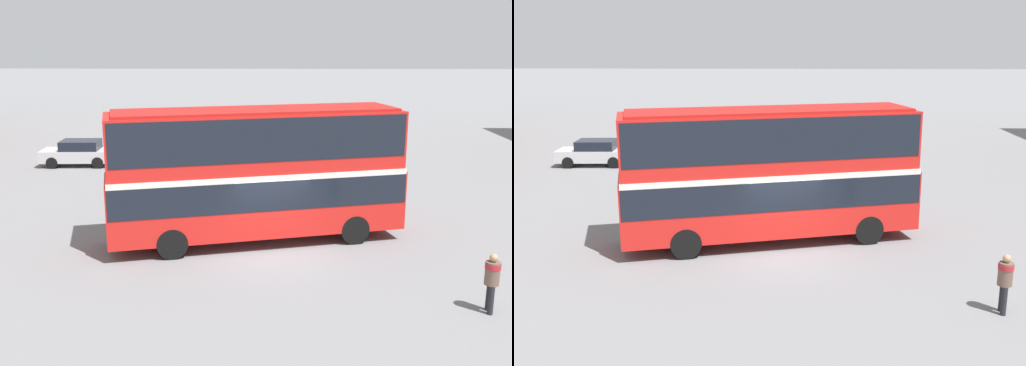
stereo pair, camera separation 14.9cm
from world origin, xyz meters
TOP-DOWN VIEW (x-y plane):
  - ground_plane at (0.00, 0.00)m, footprint 240.00×240.00m
  - double_decker_bus at (-0.59, 1.48)m, footprint 10.66×5.00m
  - pedestrian_foreground at (5.75, -4.17)m, footprint 0.45×0.45m
  - parked_car_kerb_near at (-10.93, 14.23)m, footprint 4.15×1.94m
  - parked_car_kerb_far at (-3.39, 17.70)m, footprint 4.48×2.30m

SIDE VIEW (x-z plane):
  - ground_plane at x=0.00m, z-range 0.00..0.00m
  - parked_car_kerb_near at x=-10.93m, z-range 0.01..1.47m
  - parked_car_kerb_far at x=-3.39m, z-range -0.01..1.64m
  - pedestrian_foreground at x=5.75m, z-range 0.19..1.84m
  - double_decker_bus at x=-0.59m, z-range 0.34..5.10m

